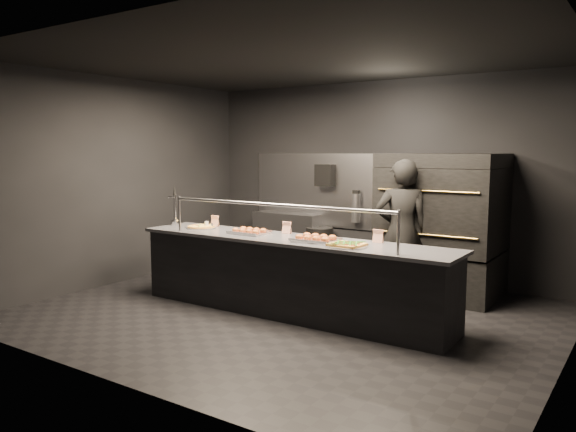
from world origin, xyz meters
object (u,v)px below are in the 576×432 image
(beer_tap, at_px, (175,214))
(worker, at_px, (402,232))
(fire_extinguisher, at_px, (356,207))
(trash_bin, at_px, (320,250))
(service_counter, at_px, (289,276))
(towel_dispenser, at_px, (325,175))
(round_pizza, at_px, (201,227))
(slider_tray_b, at_px, (316,239))
(prep_shelf, at_px, (287,239))
(square_pizza, at_px, (347,245))
(slider_tray_a, at_px, (249,231))
(pizza_oven, at_px, (442,224))

(beer_tap, xyz_separation_m, worker, (2.87, 1.11, -0.16))
(fire_extinguisher, height_order, trash_bin, fire_extinguisher)
(service_counter, bearing_deg, towel_dispenser, 110.63)
(trash_bin, bearing_deg, beer_tap, -115.99)
(service_counter, bearing_deg, round_pizza, 178.16)
(service_counter, bearing_deg, worker, 51.88)
(service_counter, height_order, round_pizza, service_counter)
(beer_tap, bearing_deg, slider_tray_b, -2.52)
(prep_shelf, bearing_deg, beer_tap, -98.83)
(slider_tray_b, distance_m, trash_bin, 2.67)
(trash_bin, bearing_deg, slider_tray_b, -60.28)
(beer_tap, relative_size, round_pizza, 1.35)
(towel_dispenser, relative_size, square_pizza, 0.79)
(beer_tap, bearing_deg, round_pizza, -2.35)
(towel_dispenser, height_order, slider_tray_a, towel_dispenser)
(slider_tray_b, bearing_deg, towel_dispenser, 117.96)
(round_pizza, relative_size, trash_bin, 0.58)
(slider_tray_a, bearing_deg, towel_dispenser, 97.15)
(pizza_oven, relative_size, beer_tap, 3.42)
(towel_dispenser, height_order, beer_tap, towel_dispenser)
(round_pizza, xyz_separation_m, slider_tray_a, (0.85, -0.04, 0.01))
(square_pizza, xyz_separation_m, trash_bin, (-1.75, 2.37, -0.58))
(worker, bearing_deg, prep_shelf, -51.59)
(prep_shelf, height_order, fire_extinguisher, fire_extinguisher)
(fire_extinguisher, height_order, round_pizza, fire_extinguisher)
(beer_tap, xyz_separation_m, slider_tray_a, (1.35, -0.07, -0.13))
(fire_extinguisher, relative_size, beer_tap, 0.90)
(pizza_oven, bearing_deg, slider_tray_b, -112.75)
(pizza_oven, xyz_separation_m, fire_extinguisher, (-1.55, 0.50, 0.09))
(fire_extinguisher, distance_m, square_pizza, 2.82)
(service_counter, bearing_deg, beer_tap, 178.03)
(pizza_oven, bearing_deg, prep_shelf, 171.46)
(slider_tray_a, bearing_deg, square_pizza, -5.97)
(prep_shelf, xyz_separation_m, fire_extinguisher, (1.25, 0.08, 0.61))
(pizza_oven, distance_m, square_pizza, 2.08)
(service_counter, distance_m, worker, 1.57)
(prep_shelf, height_order, slider_tray_b, slider_tray_b)
(fire_extinguisher, relative_size, slider_tray_a, 1.09)
(slider_tray_b, bearing_deg, slider_tray_a, 177.81)
(prep_shelf, distance_m, trash_bin, 0.71)
(round_pizza, bearing_deg, square_pizza, -4.87)
(pizza_oven, bearing_deg, towel_dispenser, 166.86)
(slider_tray_a, bearing_deg, prep_shelf, 113.33)
(pizza_oven, bearing_deg, worker, -110.90)
(slider_tray_a, distance_m, square_pizza, 1.46)
(round_pizza, distance_m, slider_tray_b, 1.84)
(towel_dispenser, distance_m, slider_tray_a, 2.48)
(slider_tray_b, xyz_separation_m, square_pizza, (0.46, -0.11, -0.01))
(round_pizza, bearing_deg, slider_tray_a, -3.00)
(service_counter, bearing_deg, slider_tray_a, 179.80)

